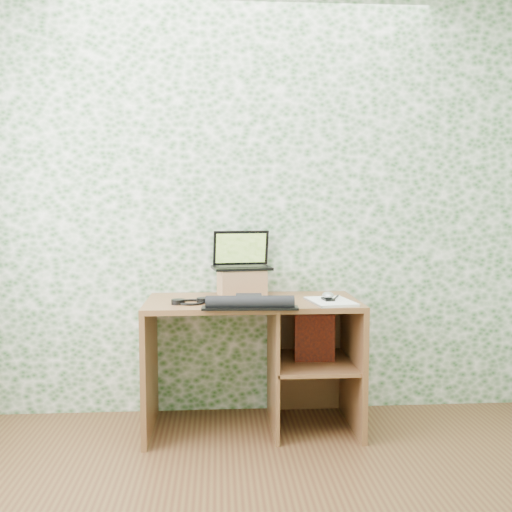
{
  "coord_description": "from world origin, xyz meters",
  "views": [
    {
      "loc": [
        -0.19,
        -1.76,
        1.28
      ],
      "look_at": [
        0.02,
        1.39,
        1.0
      ],
      "focal_mm": 40.0,
      "sensor_mm": 36.0,
      "label": 1
    }
  ],
  "objects": [
    {
      "name": "riser",
      "position": [
        -0.05,
        1.58,
        0.83
      ],
      "size": [
        0.3,
        0.26,
        0.16
      ],
      "primitive_type": "cube",
      "rotation": [
        0.0,
        0.0,
        0.15
      ],
      "color": "brown",
      "rests_on": "desk"
    },
    {
      "name": "wall_back",
      "position": [
        0.0,
        1.75,
        1.3
      ],
      "size": [
        3.5,
        0.0,
        3.5
      ],
      "primitive_type": "plane",
      "rotation": [
        1.57,
        0.0,
        0.0
      ],
      "color": "white",
      "rests_on": "ground"
    },
    {
      "name": "notepad",
      "position": [
        0.43,
        1.31,
        0.76
      ],
      "size": [
        0.26,
        0.34,
        0.01
      ],
      "primitive_type": "cube",
      "rotation": [
        0.0,
        0.0,
        0.15
      ],
      "color": "silver",
      "rests_on": "desk"
    },
    {
      "name": "desk",
      "position": [
        0.08,
        1.47,
        0.48
      ],
      "size": [
        1.2,
        0.6,
        0.75
      ],
      "color": "brown",
      "rests_on": "floor"
    },
    {
      "name": "pen",
      "position": [
        0.47,
        1.38,
        0.77
      ],
      "size": [
        0.06,
        0.14,
        0.01
      ],
      "primitive_type": "cylinder",
      "rotation": [
        1.57,
        0.0,
        -0.35
      ],
      "color": "black",
      "rests_on": "notepad"
    },
    {
      "name": "red_box",
      "position": [
        0.36,
        1.44,
        0.53
      ],
      "size": [
        0.23,
        0.09,
        0.27
      ],
      "primitive_type": "cube",
      "rotation": [
        0.0,
        0.0,
        -0.07
      ],
      "color": "maroon",
      "rests_on": "desk"
    },
    {
      "name": "headphones",
      "position": [
        -0.34,
        1.34,
        0.76
      ],
      "size": [
        0.21,
        0.2,
        0.03
      ],
      "rotation": [
        0.0,
        0.0,
        0.32
      ],
      "color": "black",
      "rests_on": "desk"
    },
    {
      "name": "mouse",
      "position": [
        0.41,
        1.31,
        0.78
      ],
      "size": [
        0.07,
        0.11,
        0.03
      ],
      "primitive_type": "ellipsoid",
      "rotation": [
        0.0,
        0.0,
        0.12
      ],
      "color": "#B0B0B2",
      "rests_on": "notepad"
    },
    {
      "name": "keyboard",
      "position": [
        -0.03,
        1.21,
        0.77
      ],
      "size": [
        0.5,
        0.27,
        0.07
      ],
      "rotation": [
        0.0,
        0.0,
        -0.05
      ],
      "color": "black",
      "rests_on": "desk"
    },
    {
      "name": "laptop",
      "position": [
        -0.05,
        1.62,
        0.96
      ],
      "size": [
        0.37,
        0.28,
        0.22
      ],
      "rotation": [
        0.0,
        0.0,
        0.15
      ],
      "color": "black",
      "rests_on": "riser"
    }
  ]
}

